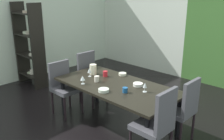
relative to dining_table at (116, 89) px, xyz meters
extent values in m
cube|color=black|center=(-0.53, -0.13, -0.66)|extent=(5.60, 6.27, 0.02)
cube|color=silver|center=(-1.87, 2.96, 0.69)|extent=(2.91, 0.10, 2.70)
cube|color=silver|center=(-3.28, -0.13, 0.69)|extent=(0.10, 6.27, 2.70)
cube|color=black|center=(0.00, 0.00, 0.05)|extent=(2.03, 1.01, 0.04)
cylinder|color=black|center=(-0.92, 0.40, -0.31)|extent=(0.07, 0.07, 0.69)
cylinder|color=black|center=(0.92, 0.40, -0.31)|extent=(0.07, 0.07, 0.69)
cylinder|color=black|center=(-0.92, -0.40, -0.31)|extent=(0.07, 0.07, 0.69)
cylinder|color=black|center=(0.92, -0.40, -0.31)|extent=(0.07, 0.07, 0.69)
cube|color=#4C4B53|center=(-0.92, -0.32, -0.18)|extent=(0.44, 0.44, 0.07)
cube|color=#4C4B53|center=(-1.12, -0.32, 0.06)|extent=(0.05, 0.42, 0.48)
cylinder|color=black|center=(-0.73, -0.13, -0.43)|extent=(0.04, 0.04, 0.44)
cylinder|color=black|center=(-0.73, -0.51, -0.43)|extent=(0.04, 0.04, 0.44)
cylinder|color=black|center=(-1.11, -0.13, -0.43)|extent=(0.04, 0.04, 0.44)
cylinder|color=black|center=(-1.11, -0.51, -0.43)|extent=(0.04, 0.04, 0.44)
cube|color=#4C4B53|center=(-0.92, 0.32, -0.18)|extent=(0.44, 0.44, 0.07)
cube|color=#4C4B53|center=(-1.12, 0.32, 0.09)|extent=(0.05, 0.42, 0.54)
cylinder|color=black|center=(-0.73, 0.51, -0.43)|extent=(0.04, 0.04, 0.44)
cylinder|color=black|center=(-0.73, 0.13, -0.43)|extent=(0.04, 0.04, 0.44)
cylinder|color=black|center=(-1.11, 0.51, -0.43)|extent=(0.04, 0.04, 0.44)
cylinder|color=black|center=(-1.11, 0.13, -0.43)|extent=(0.04, 0.04, 0.44)
cube|color=#4C4B53|center=(0.92, -0.32, -0.18)|extent=(0.44, 0.44, 0.07)
cube|color=#4C4B53|center=(1.12, -0.32, 0.11)|extent=(0.05, 0.42, 0.56)
cylinder|color=black|center=(0.73, -0.13, -0.43)|extent=(0.04, 0.04, 0.44)
cube|color=#4C4B53|center=(0.92, 0.32, -0.18)|extent=(0.44, 0.44, 0.07)
cube|color=#4C4B53|center=(1.12, 0.32, 0.08)|extent=(0.05, 0.42, 0.52)
cylinder|color=black|center=(0.73, 0.13, -0.43)|extent=(0.04, 0.04, 0.44)
cylinder|color=black|center=(0.73, 0.51, -0.43)|extent=(0.04, 0.04, 0.44)
cylinder|color=black|center=(1.11, 0.13, -0.43)|extent=(0.04, 0.04, 0.44)
cylinder|color=black|center=(1.11, 0.51, -0.43)|extent=(0.04, 0.04, 0.44)
cube|color=black|center=(-3.15, 0.00, 0.30)|extent=(0.05, 0.32, 1.92)
cube|color=black|center=(-2.38, 0.00, 0.30)|extent=(0.05, 0.32, 1.92)
cube|color=black|center=(-2.76, 0.00, -0.41)|extent=(0.80, 0.32, 0.02)
cylinder|color=beige|center=(-2.85, 0.00, -0.39)|extent=(0.16, 0.16, 0.02)
cylinder|color=white|center=(-2.75, 0.00, -0.35)|extent=(0.11, 0.11, 0.11)
cube|color=black|center=(-2.76, 0.00, 0.06)|extent=(0.80, 0.32, 0.02)
cylinder|color=silver|center=(-2.63, 0.00, 0.10)|extent=(0.19, 0.19, 0.05)
cube|color=black|center=(-2.76, 0.00, 0.54)|extent=(0.80, 0.32, 0.02)
cylinder|color=silver|center=(-2.84, 0.00, 0.59)|extent=(0.16, 0.16, 0.06)
cylinder|color=beige|center=(-2.76, 0.00, 0.59)|extent=(0.10, 0.10, 0.08)
cube|color=black|center=(-2.76, 0.00, 1.02)|extent=(0.80, 0.32, 0.02)
cylinder|color=beige|center=(-2.72, 0.00, 1.06)|extent=(0.18, 0.18, 0.05)
cylinder|color=silver|center=(-0.61, -0.04, 0.07)|extent=(0.06, 0.06, 0.00)
cylinder|color=silver|center=(-0.61, -0.04, 0.11)|extent=(0.01, 0.01, 0.07)
cone|color=silver|center=(-0.61, -0.04, 0.19)|extent=(0.07, 0.07, 0.09)
cylinder|color=silver|center=(-0.41, -0.35, 0.07)|extent=(0.06, 0.06, 0.00)
cylinder|color=silver|center=(-0.41, -0.35, 0.11)|extent=(0.01, 0.01, 0.06)
cone|color=silver|center=(-0.41, -0.35, 0.17)|extent=(0.08, 0.08, 0.07)
cylinder|color=silver|center=(0.50, 0.08, 0.07)|extent=(0.06, 0.06, 0.00)
cylinder|color=silver|center=(0.50, 0.08, 0.11)|extent=(0.01, 0.01, 0.07)
cone|color=silver|center=(0.50, 0.08, 0.18)|extent=(0.06, 0.06, 0.08)
cylinder|color=silver|center=(0.06, -0.34, 0.09)|extent=(0.16, 0.16, 0.04)
cylinder|color=white|center=(0.28, 0.20, 0.09)|extent=(0.16, 0.16, 0.05)
cylinder|color=silver|center=(-0.24, 0.41, 0.09)|extent=(0.14, 0.14, 0.04)
cylinder|color=#1C5390|center=(0.31, -0.14, 0.11)|extent=(0.08, 0.08, 0.08)
cylinder|color=silver|center=(-0.33, -0.12, 0.12)|extent=(0.08, 0.08, 0.10)
cylinder|color=red|center=(-0.41, 0.16, 0.12)|extent=(0.08, 0.08, 0.10)
cylinder|color=#A68314|center=(-0.89, 0.27, 0.11)|extent=(0.06, 0.06, 0.07)
cylinder|color=#F4EACA|center=(-0.67, 0.10, 0.16)|extent=(0.12, 0.12, 0.18)
cone|color=#F4EACA|center=(-0.61, 0.10, 0.24)|extent=(0.04, 0.04, 0.03)
camera|label=1|loc=(2.54, -2.73, 1.53)|focal=40.00mm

